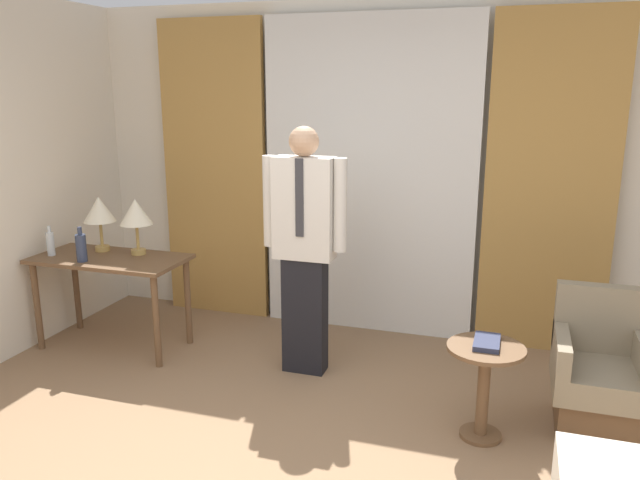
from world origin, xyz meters
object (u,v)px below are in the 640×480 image
desk (111,271)px  table_lamp_left (99,211)px  table_lamp_right (136,214)px  bottle_by_lamp (50,243)px  book (487,342)px  side_table (484,376)px  person (305,242)px  bottle_near_edge (81,247)px  armchair (599,378)px

desk → table_lamp_left: (-0.17, 0.14, 0.43)m
table_lamp_right → bottle_by_lamp: size_ratio=1.87×
book → side_table: bearing=-91.5°
desk → table_lamp_left: table_lamp_left is taller
person → side_table: 1.51m
side_table → book: book is taller
person → table_lamp_left: bearing=176.9°
side_table → book: 0.20m
table_lamp_right → bottle_by_lamp: bearing=-159.3°
table_lamp_left → book: size_ratio=1.75×
table_lamp_right → table_lamp_left: bearing=180.0°
table_lamp_right → side_table: bearing=-13.1°
table_lamp_right → book: (2.70, -0.60, -0.47)m
bottle_near_edge → desk: bearing=55.1°
table_lamp_right → bottle_by_lamp: 0.71m
side_table → desk: bearing=170.4°
bottle_by_lamp → side_table: 3.38m
desk → side_table: 2.92m
bottle_near_edge → person: person is taller
bottle_by_lamp → person: bearing=4.0°
table_lamp_left → armchair: size_ratio=0.52×
person → bottle_near_edge: bearing=-172.7°
armchair → side_table: armchair is taller
bottle_near_edge → bottle_by_lamp: 0.35m
bottle_near_edge → armchair: 3.68m
armchair → book: (-0.65, -0.31, 0.27)m
bottle_near_edge → book: size_ratio=1.06×
table_lamp_right → person: person is taller
desk → book: (2.87, -0.46, -0.04)m
bottle_near_edge → side_table: size_ratio=0.46×
side_table → table_lamp_right: bearing=166.9°
table_lamp_right → side_table: table_lamp_right is taller
table_lamp_left → bottle_by_lamp: (-0.30, -0.24, -0.23)m
bottle_by_lamp → person: person is taller
table_lamp_left → side_table: bearing=-11.7°
side_table → person: bearing=157.4°
desk → bottle_near_edge: size_ratio=4.44×
desk → bottle_by_lamp: bearing=-168.6°
bottle_near_edge → side_table: bearing=-6.0°
bottle_near_edge → bottle_by_lamp: (-0.35, 0.07, -0.01)m
table_lamp_left → table_lamp_right: size_ratio=1.00×
table_lamp_right → person: (1.42, -0.09, -0.09)m
table_lamp_left → bottle_by_lamp: size_ratio=1.87×
table_lamp_left → table_lamp_right: (0.33, 0.00, 0.00)m
desk → bottle_near_edge: (-0.12, -0.17, 0.22)m
table_lamp_left → armchair: 3.78m
book → armchair: bearing=25.1°
bottle_near_edge → side_table: 3.04m
desk → bottle_near_edge: bearing=-124.9°
person → bottle_by_lamp: bearing=-176.0°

